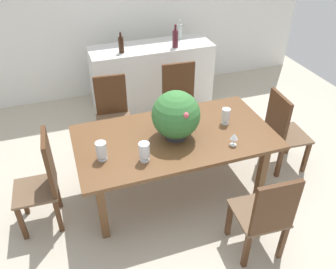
{
  "coord_description": "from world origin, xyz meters",
  "views": [
    {
      "loc": [
        -1.0,
        -2.74,
        2.79
      ],
      "look_at": [
        -0.05,
        0.02,
        0.74
      ],
      "focal_mm": 37.23,
      "sensor_mm": 36.0,
      "label": 1
    }
  ],
  "objects": [
    {
      "name": "dining_table",
      "position": [
        0.0,
        -0.04,
        0.67
      ],
      "size": [
        2.01,
        1.07,
        0.75
      ],
      "color": "brown",
      "rests_on": "ground"
    },
    {
      "name": "wine_bottle_amber",
      "position": [
        0.82,
        2.03,
        1.09
      ],
      "size": [
        0.08,
        0.08,
        0.28
      ],
      "color": "#B2BFB7",
      "rests_on": "kitchen_counter"
    },
    {
      "name": "ground_plane",
      "position": [
        0.0,
        0.0,
        0.0
      ],
      "size": [
        7.04,
        7.04,
        0.0
      ],
      "primitive_type": "plane",
      "color": "#BCB29E"
    },
    {
      "name": "wine_glass",
      "position": [
        0.49,
        -0.37,
        0.85
      ],
      "size": [
        0.07,
        0.07,
        0.13
      ],
      "color": "silver",
      "rests_on": "dining_table"
    },
    {
      "name": "chair_head_end",
      "position": [
        -1.32,
        -0.04,
        0.56
      ],
      "size": [
        0.43,
        0.43,
        1.03
      ],
      "rotation": [
        0.0,
        0.0,
        -1.61
      ],
      "color": "#4C2D19",
      "rests_on": "ground"
    },
    {
      "name": "chair_far_left",
      "position": [
        -0.44,
        1.01,
        0.53
      ],
      "size": [
        0.46,
        0.47,
        0.97
      ],
      "rotation": [
        0.0,
        0.0,
        -0.08
      ],
      "color": "#4C2D19",
      "rests_on": "ground"
    },
    {
      "name": "kitchen_counter",
      "position": [
        0.33,
        1.89,
        0.49
      ],
      "size": [
        1.78,
        0.6,
        0.97
      ],
      "primitive_type": "cube",
      "color": "silver",
      "rests_on": "ground"
    },
    {
      "name": "chair_foot_end",
      "position": [
        1.32,
        -0.03,
        0.54
      ],
      "size": [
        0.45,
        0.48,
        0.99
      ],
      "rotation": [
        0.0,
        0.0,
        1.5
      ],
      "color": "#4C2D19",
      "rests_on": "ground"
    },
    {
      "name": "flower_centerpiece",
      "position": [
        -0.0,
        -0.06,
        1.01
      ],
      "size": [
        0.48,
        0.48,
        0.5
      ],
      "color": "#333338",
      "rests_on": "dining_table"
    },
    {
      "name": "crystal_vase_left",
      "position": [
        -0.4,
        -0.32,
        0.87
      ],
      "size": [
        0.1,
        0.1,
        0.19
      ],
      "color": "silver",
      "rests_on": "dining_table"
    },
    {
      "name": "crystal_vase_right",
      "position": [
        -0.76,
        -0.17,
        0.86
      ],
      "size": [
        0.1,
        0.1,
        0.19
      ],
      "color": "silver",
      "rests_on": "dining_table"
    },
    {
      "name": "crystal_vase_center_near",
      "position": [
        0.58,
        0.0,
        0.86
      ],
      "size": [
        0.09,
        0.09,
        0.18
      ],
      "color": "silver",
      "rests_on": "dining_table"
    },
    {
      "name": "back_wall",
      "position": [
        0.0,
        2.6,
        1.3
      ],
      "size": [
        6.4,
        0.1,
        2.6
      ],
      "primitive_type": "cube",
      "color": "white",
      "rests_on": "ground"
    },
    {
      "name": "wine_bottle_green",
      "position": [
        0.64,
        1.72,
        1.1
      ],
      "size": [
        0.08,
        0.08,
        0.32
      ],
      "color": "#511E28",
      "rests_on": "kitchen_counter"
    },
    {
      "name": "chair_far_right",
      "position": [
        0.46,
        1.02,
        0.55
      ],
      "size": [
        0.5,
        0.48,
        1.0
      ],
      "rotation": [
        0.0,
        0.0,
        -0.06
      ],
      "color": "#4C2D19",
      "rests_on": "ground"
    },
    {
      "name": "wine_bottle_clear",
      "position": [
        -0.12,
        1.77,
        1.09
      ],
      "size": [
        0.07,
        0.07,
        0.28
      ],
      "color": "black",
      "rests_on": "kitchen_counter"
    },
    {
      "name": "chair_near_right",
      "position": [
        0.45,
        -1.09,
        0.53
      ],
      "size": [
        0.46,
        0.47,
        0.97
      ],
      "rotation": [
        0.0,
        0.0,
        3.08
      ],
      "color": "#4C2D19",
      "rests_on": "ground"
    }
  ]
}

